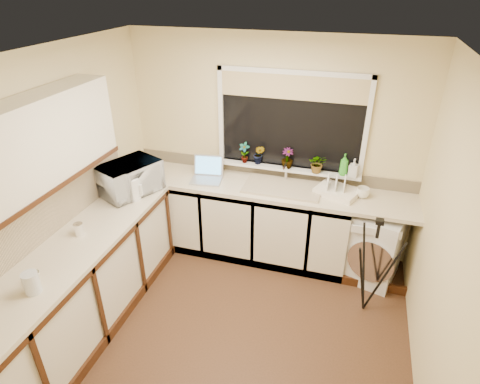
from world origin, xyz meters
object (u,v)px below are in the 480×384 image
(glass_jug, at_px, (31,283))
(steel_jar, at_px, (79,229))
(soap_bottle_green, at_px, (344,165))
(microwave, at_px, (130,178))
(tripod, at_px, (371,267))
(washing_machine, at_px, (371,244))
(plant_d, at_px, (318,163))
(plant_a, at_px, (244,153))
(plant_c, at_px, (287,158))
(plant_b, at_px, (259,155))
(dish_rack, at_px, (337,191))
(soap_bottle_clear, at_px, (354,168))
(cup_left, at_px, (35,277))
(kettle, at_px, (132,189))
(cup_back, at_px, (363,193))
(laptop, at_px, (207,173))

(glass_jug, bearing_deg, steel_jar, 100.38)
(glass_jug, relative_size, soap_bottle_green, 0.71)
(microwave, bearing_deg, tripod, -67.53)
(washing_machine, xyz_separation_m, plant_d, (-0.66, 0.23, 0.75))
(plant_a, relative_size, soap_bottle_green, 1.01)
(tripod, distance_m, steel_jar, 2.68)
(washing_machine, bearing_deg, plant_c, -178.01)
(microwave, height_order, soap_bottle_green, soap_bottle_green)
(tripod, xyz_separation_m, plant_b, (-1.31, 0.83, 0.64))
(dish_rack, xyz_separation_m, glass_jug, (-1.99, -2.13, 0.05))
(glass_jug, height_order, steel_jar, glass_jug)
(glass_jug, xyz_separation_m, plant_c, (1.42, 2.31, 0.18))
(plant_b, xyz_separation_m, plant_c, (0.32, -0.01, 0.00))
(dish_rack, distance_m, soap_bottle_clear, 0.30)
(glass_jug, bearing_deg, dish_rack, 46.97)
(plant_a, relative_size, cup_left, 2.69)
(kettle, distance_m, cup_back, 2.36)
(cup_left, bearing_deg, laptop, 72.45)
(soap_bottle_green, bearing_deg, kettle, -156.97)
(glass_jug, height_order, soap_bottle_green, soap_bottle_green)
(washing_machine, relative_size, dish_rack, 1.92)
(soap_bottle_clear, bearing_deg, cup_back, -50.92)
(tripod, bearing_deg, dish_rack, 125.92)
(dish_rack, height_order, soap_bottle_clear, soap_bottle_clear)
(glass_jug, distance_m, soap_bottle_clear, 3.13)
(microwave, distance_m, plant_b, 1.42)
(plant_b, bearing_deg, cup_back, -9.17)
(soap_bottle_clear, bearing_deg, soap_bottle_green, 171.21)
(kettle, height_order, cup_left, kettle)
(tripod, bearing_deg, cup_back, 106.81)
(washing_machine, relative_size, soap_bottle_green, 3.40)
(soap_bottle_green, bearing_deg, tripod, -64.90)
(plant_a, relative_size, cup_back, 1.73)
(microwave, bearing_deg, washing_machine, -54.86)
(tripod, distance_m, microwave, 2.56)
(tripod, relative_size, glass_jug, 6.22)
(soap_bottle_green, height_order, soap_bottle_clear, soap_bottle_green)
(plant_c, bearing_deg, steel_jar, -134.29)
(plant_c, bearing_deg, tripod, -39.59)
(tripod, bearing_deg, plant_a, 154.34)
(plant_d, bearing_deg, plant_b, 176.68)
(plant_b, distance_m, plant_d, 0.66)
(dish_rack, distance_m, cup_left, 2.89)
(soap_bottle_green, xyz_separation_m, cup_left, (-2.09, -2.20, -0.23))
(dish_rack, distance_m, plant_d, 0.36)
(plant_d, bearing_deg, dish_rack, -32.06)
(soap_bottle_green, bearing_deg, microwave, -160.52)
(washing_machine, relative_size, cup_back, 5.86)
(glass_jug, bearing_deg, soap_bottle_clear, 47.15)
(laptop, bearing_deg, kettle, -139.28)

